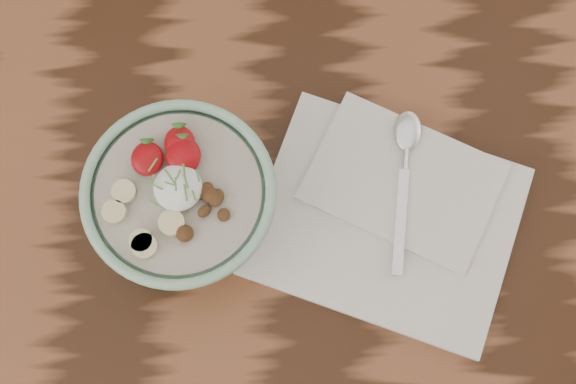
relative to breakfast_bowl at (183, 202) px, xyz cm
name	(u,v)px	position (x,y,z in cm)	size (l,w,h in cm)	color
table	(131,184)	(-7.94, 6.51, -15.34)	(160.00, 90.00, 75.00)	black
breakfast_bowl	(183,202)	(0.00, 0.00, 0.00)	(17.87, 17.87, 11.76)	#88B797
napkin	(390,213)	(20.27, -0.51, -5.39)	(31.12, 28.44, 1.56)	silver
spoon	(406,153)	(22.18, 5.36, -4.11)	(4.47, 17.25, 0.90)	silver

